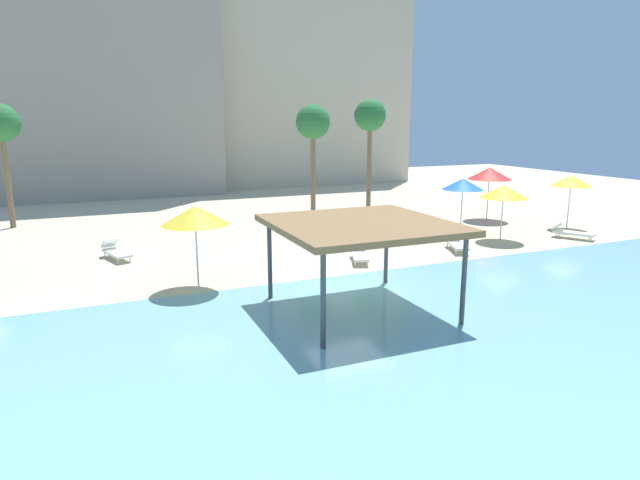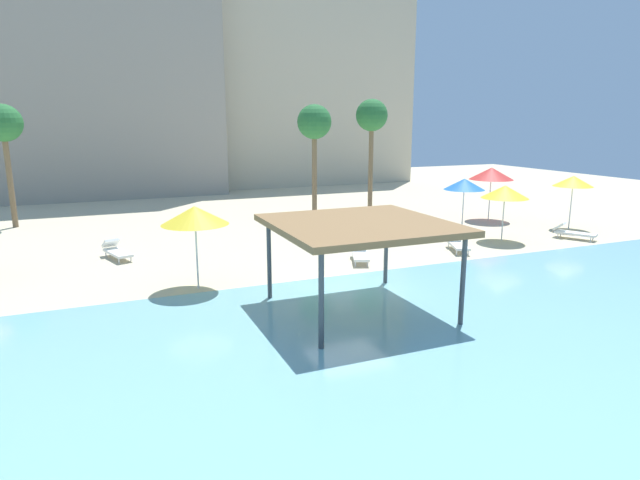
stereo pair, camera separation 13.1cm
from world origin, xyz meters
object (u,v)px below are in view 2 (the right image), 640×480
object	(u,v)px
beach_umbrella_red_2	(491,174)
lounge_chair_3	(572,232)
beach_umbrella_yellow_3	(195,215)
lounge_chair_0	(116,250)
palm_tree_0	(372,118)
palm_tree_3	(314,125)
beach_umbrella_yellow_4	(505,192)
beach_umbrella_yellow_5	(573,181)
palm_tree_1	(3,126)
shade_pavilion	(360,227)
beach_umbrella_blue_1	(464,184)
lounge_chair_1	(360,253)
lounge_chair_2	(457,243)

from	to	relation	value
beach_umbrella_red_2	lounge_chair_3	size ratio (longest dim) A/B	1.51
beach_umbrella_red_2	beach_umbrella_yellow_3	bearing A→B (deg)	-159.83
lounge_chair_0	palm_tree_0	distance (m)	17.11
beach_umbrella_red_2	palm_tree_3	bearing A→B (deg)	155.01
lounge_chair_0	palm_tree_0	xyz separation A→B (m)	(15.00, 6.29, 5.29)
beach_umbrella_yellow_4	lounge_chair_0	world-z (taller)	beach_umbrella_yellow_4
beach_umbrella_yellow_5	palm_tree_1	world-z (taller)	palm_tree_1
shade_pavilion	lounge_chair_3	distance (m)	14.86
beach_umbrella_blue_1	palm_tree_3	bearing A→B (deg)	134.15
beach_umbrella_yellow_4	palm_tree_1	world-z (taller)	palm_tree_1
beach_umbrella_red_2	beach_umbrella_yellow_4	size ratio (longest dim) A/B	1.14
lounge_chair_0	palm_tree_0	size ratio (longest dim) A/B	0.29
shade_pavilion	palm_tree_0	bearing A→B (deg)	60.95
shade_pavilion	palm_tree_3	distance (m)	15.53
beach_umbrella_red_2	palm_tree_1	distance (m)	25.81
shade_pavilion	palm_tree_0	size ratio (longest dim) A/B	0.72
palm_tree_3	lounge_chair_0	bearing A→B (deg)	-154.35
beach_umbrella_yellow_4	beach_umbrella_yellow_3	bearing A→B (deg)	-172.56
beach_umbrella_yellow_5	lounge_chair_1	world-z (taller)	beach_umbrella_yellow_5
lounge_chair_2	lounge_chair_0	bearing A→B (deg)	-84.60
beach_umbrella_blue_1	beach_umbrella_yellow_3	xyz separation A→B (m)	(-14.27, -4.64, 0.13)
lounge_chair_0	beach_umbrella_yellow_3	bearing A→B (deg)	5.83
beach_umbrella_yellow_4	lounge_chair_3	xyz separation A→B (m)	(3.37, -0.95, -1.96)
palm_tree_0	beach_umbrella_red_2	bearing A→B (deg)	-47.52
beach_umbrella_yellow_4	lounge_chair_3	bearing A→B (deg)	-15.82
beach_umbrella_yellow_4	palm_tree_0	bearing A→B (deg)	100.31
beach_umbrella_blue_1	palm_tree_0	xyz separation A→B (m)	(-1.61, 7.00, 3.27)
palm_tree_3	beach_umbrella_yellow_3	bearing A→B (deg)	-128.87
beach_umbrella_yellow_3	beach_umbrella_yellow_5	bearing A→B (deg)	8.04
beach_umbrella_yellow_5	lounge_chair_3	xyz separation A→B (m)	(-1.81, -1.84, -2.14)
lounge_chair_1	beach_umbrella_yellow_5	bearing A→B (deg)	120.10
beach_umbrella_red_2	beach_umbrella_yellow_3	xyz separation A→B (m)	(-17.44, -6.41, -0.13)
shade_pavilion	beach_umbrella_yellow_4	bearing A→B (deg)	29.41
beach_umbrella_red_2	beach_umbrella_yellow_3	world-z (taller)	beach_umbrella_red_2
shade_pavilion	palm_tree_1	world-z (taller)	palm_tree_1
shade_pavilion	palm_tree_3	world-z (taller)	palm_tree_3
beach_umbrella_yellow_4	lounge_chair_2	xyz separation A→B (m)	(-3.09, -0.76, -1.96)
palm_tree_0	palm_tree_3	bearing A→B (deg)	-165.51
palm_tree_0	palm_tree_3	size ratio (longest dim) A/B	1.06
beach_umbrella_yellow_5	palm_tree_3	size ratio (longest dim) A/B	0.43
lounge_chair_0	lounge_chair_2	bearing A→B (deg)	55.00
beach_umbrella_yellow_3	lounge_chair_1	world-z (taller)	beach_umbrella_yellow_3
lounge_chair_3	beach_umbrella_yellow_5	bearing A→B (deg)	107.12
beach_umbrella_yellow_4	lounge_chair_0	distance (m)	17.24
shade_pavilion	beach_umbrella_red_2	bearing A→B (deg)	37.72
beach_umbrella_red_2	lounge_chair_0	xyz separation A→B (m)	(-19.79, -1.06, -2.28)
beach_umbrella_yellow_3	palm_tree_0	distance (m)	17.48
lounge_chair_2	lounge_chair_3	xyz separation A→B (m)	(6.46, -0.19, 0.00)
lounge_chair_0	palm_tree_1	world-z (taller)	palm_tree_1
lounge_chair_1	beach_umbrella_yellow_4	bearing A→B (deg)	118.32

